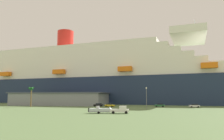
# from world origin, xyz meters

# --- Properties ---
(ground_plane) EXTENTS (600.00, 600.00, 0.00)m
(ground_plane) POSITION_xyz_m (0.00, 30.00, 0.00)
(ground_plane) COLOR #567042
(cruise_ship) EXTENTS (231.12, 52.98, 58.23)m
(cruise_ship) POSITION_xyz_m (-16.52, 56.59, 16.24)
(cruise_ship) COLOR #1E2D4C
(cruise_ship) RESTS_ON ground_plane
(terminal_building) EXTENTS (52.20, 30.22, 6.94)m
(terminal_building) POSITION_xyz_m (-28.60, 25.25, 3.49)
(terminal_building) COLOR gray
(terminal_building) RESTS_ON ground_plane
(pickup_truck) EXTENTS (5.87, 3.06, 2.20)m
(pickup_truck) POSITION_xyz_m (15.58, -23.19, 1.04)
(pickup_truck) COLOR white
(pickup_truck) RESTS_ON ground_plane
(small_boat_on_trailer) EXTENTS (8.64, 2.99, 2.15)m
(small_boat_on_trailer) POSITION_xyz_m (10.27, -24.17, 0.96)
(small_boat_on_trailer) COLOR #595960
(small_boat_on_trailer) RESTS_ON ground_plane
(palm_tree) EXTENTS (2.88, 3.04, 9.26)m
(palm_tree) POSITION_xyz_m (-32.18, 2.34, 7.35)
(palm_tree) COLOR brown
(palm_tree) RESTS_ON ground_plane
(street_lamp) EXTENTS (0.56, 0.56, 8.37)m
(street_lamp) POSITION_xyz_m (21.04, -1.60, 5.42)
(street_lamp) COLOR slate
(street_lamp) RESTS_ON ground_plane
(parked_car_black_coupe) EXTENTS (4.38, 2.35, 1.58)m
(parked_car_black_coupe) POSITION_xyz_m (-3.74, 14.82, 0.83)
(parked_car_black_coupe) COLOR black
(parked_car_black_coupe) RESTS_ON ground_plane
(parked_car_green_wagon) EXTENTS (4.53, 2.39, 1.58)m
(parked_car_green_wagon) POSITION_xyz_m (25.11, 17.79, 0.83)
(parked_car_green_wagon) COLOR #2D723F
(parked_car_green_wagon) RESTS_ON ground_plane
(parked_car_white_van) EXTENTS (4.57, 2.65, 1.58)m
(parked_car_white_van) POSITION_xyz_m (39.97, 16.42, 0.83)
(parked_car_white_van) COLOR white
(parked_car_white_van) RESTS_ON ground_plane
(parked_car_yellow_taxi) EXTENTS (4.58, 2.65, 1.58)m
(parked_car_yellow_taxi) POSITION_xyz_m (2.70, 12.07, 0.83)
(parked_car_yellow_taxi) COLOR yellow
(parked_car_yellow_taxi) RESTS_ON ground_plane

